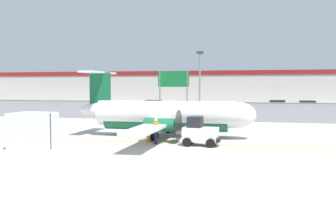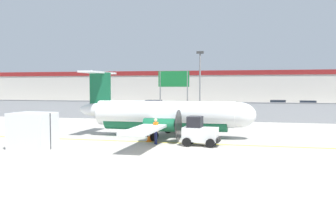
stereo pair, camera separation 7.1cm
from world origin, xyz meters
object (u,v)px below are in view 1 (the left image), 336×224
Objects in this scene: parked_car_3 at (232,109)px; parked_car_4 at (278,105)px; ground_crew_worker at (156,130)px; apron_light_pole at (200,81)px; traffic_cone_near_right at (149,137)px; parked_car_1 at (154,105)px; baggage_tug at (200,132)px; traffic_cone_near_left at (210,131)px; parked_car_5 at (306,106)px; commuter_airplane at (168,116)px; cargo_container at (33,131)px; parked_car_0 at (107,107)px; parked_car_2 at (187,108)px; highway_sign at (173,83)px.

parked_car_3 is 0.98× the size of parked_car_4.
apron_light_pole is at bearing -119.46° from ground_crew_worker.
traffic_cone_near_right is 30.48m from parked_car_1.
traffic_cone_near_right is (-3.65, 0.97, -0.54)m from baggage_tug.
traffic_cone_near_left is 0.15× the size of parked_car_5.
commuter_airplane reaches higher than cargo_container.
parked_car_1 is (4.77, 6.61, 0.00)m from parked_car_0.
commuter_airplane is at bearing 132.79° from baggage_tug.
cargo_container is 0.57× the size of parked_car_2.
cargo_container is at bearing 63.89° from parked_car_5.
baggage_tug is 3.81m from traffic_cone_near_right.
traffic_cone_near_right is 0.15× the size of parked_car_2.
highway_sign reaches higher than cargo_container.
parked_car_1 is 13.70m from highway_sign.
traffic_cone_near_left is 0.15× the size of parked_car_1.
highway_sign is at bearing 81.44° from cargo_container.
parked_car_3 is at bearing 43.69° from highway_sign.
parked_car_5 is (3.84, -0.97, 0.00)m from parked_car_4.
parked_car_2 is (-5.48, 20.57, 0.58)m from traffic_cone_near_left.
baggage_tug reaches higher than parked_car_5.
parked_car_1 is 22.19m from parked_car_5.
traffic_cone_near_right is at bearing -105.83° from commuter_airplane.
commuter_airplane is at bearing 81.75° from parked_car_3.
ground_crew_worker and parked_car_3 have the same top height.
cargo_container is 0.34× the size of apron_light_pole.
traffic_cone_near_left is 19.19m from parked_car_3.
parked_car_4 is at bearing 31.29° from parked_car_2.
parked_car_0 is (-6.38, 27.26, -0.21)m from cargo_container.
highway_sign is (-16.38, -15.14, 3.24)m from parked_car_5.
cargo_container is at bearing -81.58° from parked_car_0.
parked_car_1 is 1.00× the size of parked_car_2.
parked_car_0 is 8.15m from parked_car_1.
parked_car_2 is 14.98m from parked_car_4.
cargo_container is 13.10m from traffic_cone_near_left.
parked_car_0 is (-16.11, 23.85, 0.04)m from baggage_tug.
parked_car_0 is 1.00× the size of parked_car_4.
apron_light_pole reaches higher than baggage_tug.
apron_light_pole is at bearing 101.72° from baggage_tug.
commuter_airplane is 32.93m from parked_car_5.
highway_sign is at bearing -122.50° from parked_car_4.
parked_car_4 is 0.60× the size of apron_light_pole.
parked_car_5 is at bearing 69.44° from traffic_cone_near_left.
highway_sign is (-3.69, 4.50, -0.16)m from apron_light_pole.
apron_light_pole is (-2.66, -10.57, 3.41)m from parked_car_3.
parked_car_0 is 0.60× the size of apron_light_pole.
parked_car_4 is at bearing 66.79° from apron_light_pole.
baggage_tug is 3.74× the size of traffic_cone_near_left.
baggage_tug is at bearing -14.93° from traffic_cone_near_right.
commuter_airplane reaches higher than traffic_cone_near_right.
apron_light_pole is (0.86, 10.36, 2.70)m from commuter_airplane.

